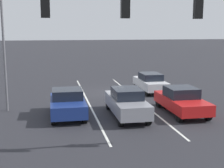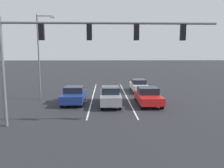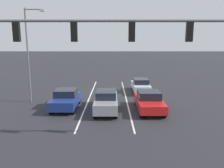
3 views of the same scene
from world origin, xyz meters
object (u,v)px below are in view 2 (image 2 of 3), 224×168
(car_silver_leftlane_second, at_px, (139,85))
(traffic_signal_gantry, at_px, (78,42))
(car_gray_midlane_front, at_px, (110,96))
(car_navy_rightlane_front, at_px, (74,95))
(street_lamp_right_shoulder, at_px, (40,52))
(car_red_leftlane_front, at_px, (148,96))

(car_silver_leftlane_second, relative_size, traffic_signal_gantry, 0.33)
(car_gray_midlane_front, xyz_separation_m, traffic_signal_gantry, (2.09, 5.47, 4.41))
(car_navy_rightlane_front, distance_m, car_gray_midlane_front, 3.39)
(car_navy_rightlane_front, relative_size, traffic_signal_gantry, 0.31)
(street_lamp_right_shoulder, bearing_deg, car_navy_rightlane_front, 150.75)
(car_red_leftlane_front, relative_size, street_lamp_right_shoulder, 0.55)
(car_navy_rightlane_front, xyz_separation_m, car_gray_midlane_front, (-3.32, 0.69, 0.05))
(car_gray_midlane_front, distance_m, street_lamp_right_shoulder, 8.18)
(car_gray_midlane_front, height_order, traffic_signal_gantry, traffic_signal_gantry)
(car_gray_midlane_front, relative_size, street_lamp_right_shoulder, 0.57)
(car_red_leftlane_front, bearing_deg, car_navy_rightlane_front, -4.92)
(car_gray_midlane_front, bearing_deg, car_red_leftlane_front, -178.07)
(car_navy_rightlane_front, bearing_deg, traffic_signal_gantry, 101.32)
(car_navy_rightlane_front, distance_m, street_lamp_right_shoulder, 5.54)
(car_navy_rightlane_front, height_order, traffic_signal_gantry, traffic_signal_gantry)
(car_red_leftlane_front, height_order, car_silver_leftlane_second, car_red_leftlane_front)
(car_silver_leftlane_second, bearing_deg, car_red_leftlane_front, 88.40)
(car_navy_rightlane_front, height_order, street_lamp_right_shoulder, street_lamp_right_shoulder)
(car_navy_rightlane_front, xyz_separation_m, car_red_leftlane_front, (-6.71, 0.58, -0.01))
(street_lamp_right_shoulder, bearing_deg, car_gray_midlane_front, 158.88)
(car_silver_leftlane_second, xyz_separation_m, street_lamp_right_shoulder, (10.30, 4.11, 3.94))
(car_red_leftlane_front, relative_size, car_silver_leftlane_second, 1.05)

